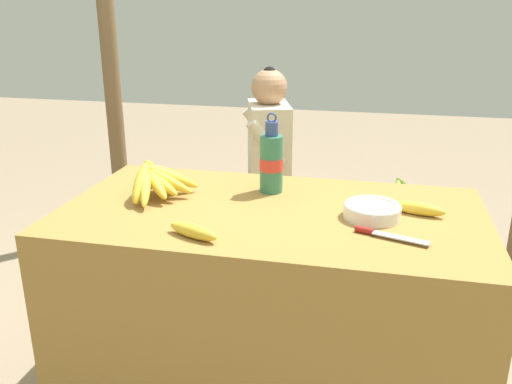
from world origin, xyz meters
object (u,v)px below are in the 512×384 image
object	(u,v)px
loose_banana_side	(417,208)
wooden_bench	(298,208)
banana_bunch_ripe	(157,178)
seated_vendor	(260,159)
support_post_near	(108,36)
knife	(381,234)
serving_bowl	(372,210)
water_bottle	(271,162)
loose_banana_front	(193,231)
banana_bunch_green	(404,191)

from	to	relation	value
loose_banana_side	wooden_bench	distance (m)	1.24
loose_banana_side	banana_bunch_ripe	bearing A→B (deg)	-178.78
seated_vendor	support_post_near	distance (m)	1.23
seated_vendor	support_post_near	bearing A→B (deg)	-37.54
knife	seated_vendor	bearing A→B (deg)	135.61
loose_banana_side	support_post_near	distance (m)	2.26
serving_bowl	loose_banana_side	xyz separation A→B (m)	(0.14, 0.06, -0.01)
wooden_bench	water_bottle	bearing A→B (deg)	-88.36
loose_banana_front	support_post_near	bearing A→B (deg)	123.01
serving_bowl	banana_bunch_green	xyz separation A→B (m)	(0.16, 1.10, -0.29)
banana_bunch_ripe	loose_banana_side	bearing A→B (deg)	1.22
banana_bunch_ripe	serving_bowl	bearing A→B (deg)	-3.35
banana_bunch_ripe	water_bottle	bearing A→B (deg)	19.85
loose_banana_side	seated_vendor	distance (m)	1.24
banana_bunch_ripe	wooden_bench	distance (m)	1.21
banana_bunch_ripe	seated_vendor	distance (m)	1.03
banana_bunch_ripe	support_post_near	distance (m)	1.67
wooden_bench	banana_bunch_green	size ratio (longest dim) A/B	6.02
loose_banana_side	knife	size ratio (longest dim) A/B	0.85
knife	support_post_near	distance (m)	2.32
banana_bunch_green	knife	bearing A→B (deg)	-95.84
banana_bunch_green	water_bottle	bearing A→B (deg)	-119.77
loose_banana_front	wooden_bench	world-z (taller)	loose_banana_front
water_bottle	seated_vendor	distance (m)	0.93
loose_banana_front	water_bottle	bearing A→B (deg)	72.76
loose_banana_front	banana_bunch_green	world-z (taller)	loose_banana_front
banana_bunch_ripe	seated_vendor	bearing A→B (deg)	81.37
water_bottle	support_post_near	xyz separation A→B (m)	(-1.24, 1.24, 0.35)
banana_bunch_ripe	loose_banana_side	xyz separation A→B (m)	(0.89, 0.02, -0.05)
loose_banana_front	support_post_near	world-z (taller)	support_post_near
wooden_bench	loose_banana_side	bearing A→B (deg)	-62.61
serving_bowl	seated_vendor	size ratio (longest dim) A/B	0.16
loose_banana_front	seated_vendor	bearing A→B (deg)	93.88
knife	banana_bunch_green	distance (m)	1.28
seated_vendor	banana_bunch_green	world-z (taller)	seated_vendor
loose_banana_front	wooden_bench	bearing A→B (deg)	85.16
banana_bunch_ripe	support_post_near	xyz separation A→B (m)	(-0.86, 1.38, 0.40)
support_post_near	knife	bearing A→B (deg)	-43.74
banana_bunch_green	support_post_near	world-z (taller)	support_post_near
seated_vendor	banana_bunch_green	size ratio (longest dim) A/B	3.68
banana_bunch_ripe	serving_bowl	xyz separation A→B (m)	(0.75, -0.04, -0.04)
water_bottle	knife	distance (m)	0.52
water_bottle	wooden_bench	distance (m)	1.05
loose_banana_front	wooden_bench	distance (m)	1.44
loose_banana_front	support_post_near	xyz separation A→B (m)	(-1.10, 1.70, 0.44)
loose_banana_side	banana_bunch_green	world-z (taller)	loose_banana_side
knife	support_post_near	bearing A→B (deg)	154.20
knife	seated_vendor	distance (m)	1.36
serving_bowl	wooden_bench	distance (m)	1.24
serving_bowl	banana_bunch_ripe	bearing A→B (deg)	176.65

